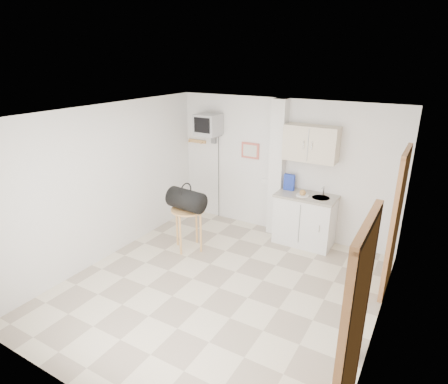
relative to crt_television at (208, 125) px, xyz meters
The scene contains 7 objects.
ground 3.15m from the crt_television, 54.36° to the right, with size 4.50×4.50×0.00m, color beige.
room_envelope 2.60m from the crt_television, 48.84° to the right, with size 4.24×4.54×2.55m.
kitchenette 2.32m from the crt_television, ahead, with size 1.03×0.58×2.10m.
crt_television is the anchor object (origin of this frame).
round_table 1.85m from the crt_television, 73.28° to the right, with size 0.57×0.57×0.75m.
duffel_bag 1.68m from the crt_television, 73.74° to the right, with size 0.67×0.41×0.47m.
water_bottle 4.54m from the crt_television, 34.92° to the right, with size 0.13×0.13×0.39m.
Camera 1 is at (2.41, -3.96, 3.17)m, focal length 30.00 mm.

